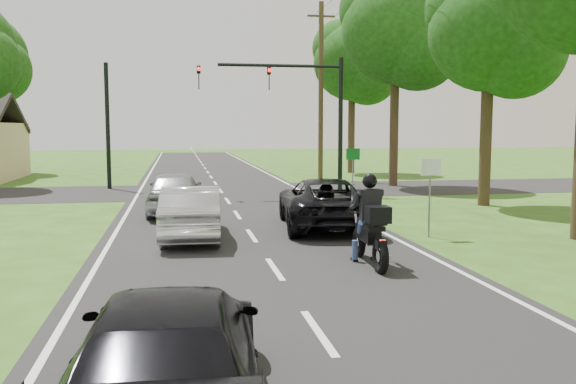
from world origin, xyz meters
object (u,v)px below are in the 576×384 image
object	(u,v)px
dark_suv	(324,202)
dark_car_behind	(169,352)
silver_sedan	(192,212)
sign_white	(430,178)
motorcycle_rider	(371,229)
utility_pole_far	(321,90)
traffic_signal	(299,100)
silver_suv	(175,192)
sign_green	(353,162)

from	to	relation	value
dark_suv	dark_car_behind	world-z (taller)	dark_suv
silver_sedan	sign_white	size ratio (longest dim) A/B	2.00
motorcycle_rider	sign_white	bearing A→B (deg)	49.93
motorcycle_rider	utility_pole_far	size ratio (longest dim) A/B	0.23
dark_suv	sign_white	world-z (taller)	sign_white
traffic_signal	sign_white	bearing A→B (deg)	-82.95
dark_suv	silver_suv	world-z (taller)	silver_suv
dark_suv	silver_sedan	bearing A→B (deg)	23.20
traffic_signal	sign_green	xyz separation A→B (m)	(1.56, -3.02, -2.54)
dark_suv	sign_green	distance (m)	6.50
silver_sedan	sign_green	distance (m)	9.68
motorcycle_rider	silver_suv	distance (m)	9.62
dark_suv	silver_suv	xyz separation A→B (m)	(-4.34, 3.61, 0.02)
motorcycle_rider	traffic_signal	distance (m)	14.43
dark_car_behind	silver_suv	bearing A→B (deg)	-86.68
silver_suv	traffic_signal	bearing A→B (deg)	-132.56
sign_white	silver_sedan	bearing A→B (deg)	171.91
utility_pole_far	sign_green	size ratio (longest dim) A/B	4.71
traffic_signal	sign_green	distance (m)	4.24
traffic_signal	dark_car_behind	bearing A→B (deg)	-105.00
dark_car_behind	utility_pole_far	xyz separation A→B (m)	(8.28, 28.22, 4.40)
dark_suv	dark_car_behind	bearing A→B (deg)	74.76
silver_sedan	sign_white	bearing A→B (deg)	174.96
motorcycle_rider	silver_sedan	world-z (taller)	motorcycle_rider
dark_suv	silver_sedan	xyz separation A→B (m)	(-3.90, -1.22, -0.03)
utility_pole_far	sign_white	distance (m)	19.39
dark_car_behind	utility_pole_far	distance (m)	29.73
silver_sedan	sign_white	xyz separation A→B (m)	(6.31, -0.90, 0.88)
silver_suv	utility_pole_far	distance (m)	16.24
dark_car_behind	silver_sedan	bearing A→B (deg)	-89.24
motorcycle_rider	dark_suv	size ratio (longest dim) A/B	0.44
sign_green	motorcycle_rider	bearing A→B (deg)	-104.42
silver_sedan	sign_green	bearing A→B (deg)	-129.46
dark_car_behind	traffic_signal	distance (m)	21.21
motorcycle_rider	dark_suv	distance (m)	5.08
motorcycle_rider	sign_green	xyz separation A→B (m)	(2.82, 10.96, 0.81)
silver_suv	sign_white	size ratio (longest dim) A/B	2.06
traffic_signal	silver_sedan	bearing A→B (deg)	-116.05
traffic_signal	utility_pole_far	bearing A→B (deg)	70.32
sign_white	sign_green	world-z (taller)	same
traffic_signal	silver_suv	bearing A→B (deg)	-135.50
motorcycle_rider	dark_car_behind	distance (m)	7.49
dark_suv	silver_sedan	distance (m)	4.09
dark_suv	silver_sedan	world-z (taller)	dark_suv
silver_suv	sign_white	world-z (taller)	sign_white
silver_suv	sign_white	xyz separation A→B (m)	(6.75, -5.72, 0.84)
motorcycle_rider	dark_suv	xyz separation A→B (m)	(0.21, 5.08, -0.05)
utility_pole_far	sign_green	xyz separation A→B (m)	(-1.30, -11.02, -3.49)
silver_suv	sign_white	distance (m)	8.89
silver_sedan	sign_white	distance (m)	6.43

